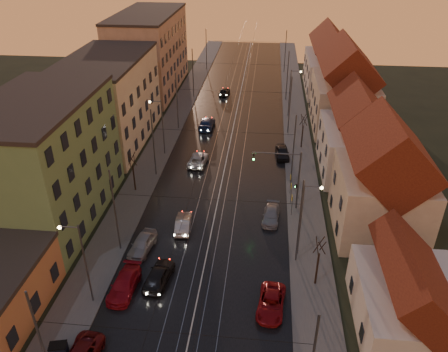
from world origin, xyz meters
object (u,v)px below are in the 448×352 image
(street_lamp_3, at_px, (292,89))
(driving_car_1, at_px, (183,223))
(driving_car_2, at_px, (198,159))
(driving_car_3, at_px, (207,123))
(street_lamp_1, at_px, (305,213))
(street_lamp_0, at_px, (81,257))
(street_lamp_2, at_px, (160,122))
(parked_left_2, at_px, (124,284))
(parked_right_1, at_px, (271,215))
(parked_right_0, at_px, (271,303))
(parked_right_2, at_px, (282,152))
(dumpster, at_px, (59,351))
(traffic_light_mast, at_px, (290,173))
(driving_car_0, at_px, (159,275))
(parked_left_3, at_px, (142,244))
(driving_car_4, at_px, (224,91))

(street_lamp_3, height_order, driving_car_1, street_lamp_3)
(driving_car_2, relative_size, driving_car_3, 0.90)
(street_lamp_1, bearing_deg, street_lamp_0, -156.28)
(street_lamp_2, bearing_deg, street_lamp_3, 41.31)
(parked_left_2, bearing_deg, driving_car_1, 72.96)
(street_lamp_0, distance_m, parked_right_1, 20.92)
(parked_right_0, bearing_deg, parked_left_2, -177.52)
(parked_right_2, bearing_deg, dumpster, -120.70)
(street_lamp_0, bearing_deg, dumpster, -91.19)
(street_lamp_2, distance_m, traffic_light_mast, 20.89)
(driving_car_3, bearing_deg, driving_car_0, 91.82)
(driving_car_0, relative_size, parked_right_2, 1.06)
(traffic_light_mast, xyz_separation_m, driving_car_2, (-11.68, 9.62, -3.93))
(parked_left_3, bearing_deg, driving_car_3, 93.61)
(driving_car_2, height_order, parked_left_2, parked_left_2)
(driving_car_0, xyz_separation_m, driving_car_3, (-0.45, 34.86, -0.01))
(street_lamp_3, distance_m, driving_car_1, 35.38)
(driving_car_1, height_order, parked_right_1, driving_car_1)
(street_lamp_2, xyz_separation_m, parked_left_3, (2.72, -20.83, -4.13))
(street_lamp_2, relative_size, driving_car_3, 1.51)
(driving_car_1, distance_m, parked_right_1, 9.56)
(driving_car_4, bearing_deg, driving_car_2, 94.74)
(parked_left_2, bearing_deg, driving_car_0, 30.12)
(street_lamp_0, xyz_separation_m, parked_left_2, (2.62, 1.54, -4.18))
(street_lamp_2, bearing_deg, parked_right_2, 2.78)
(parked_left_2, xyz_separation_m, parked_left_3, (0.10, 5.63, 0.05))
(driving_car_3, xyz_separation_m, parked_left_2, (-2.30, -36.26, -0.06))
(street_lamp_3, relative_size, driving_car_2, 1.67)
(driving_car_4, height_order, parked_right_1, driving_car_4)
(driving_car_1, bearing_deg, dumpster, 64.88)
(street_lamp_0, height_order, dumpster, street_lamp_0)
(street_lamp_2, relative_size, parked_left_2, 1.64)
(parked_right_1, bearing_deg, driving_car_3, 118.37)
(parked_right_0, xyz_separation_m, dumpster, (-15.51, -6.36, 0.05))
(street_lamp_3, bearing_deg, parked_left_2, -110.16)
(parked_left_2, bearing_deg, parked_right_0, -0.45)
(street_lamp_0, distance_m, driving_car_2, 26.52)
(driving_car_2, height_order, parked_right_1, driving_car_2)
(street_lamp_2, relative_size, parked_left_3, 1.79)
(street_lamp_0, height_order, parked_right_1, street_lamp_0)
(driving_car_0, bearing_deg, parked_left_3, -50.88)
(traffic_light_mast, bearing_deg, driving_car_2, 140.53)
(parked_right_1, bearing_deg, street_lamp_3, 89.68)
(street_lamp_3, bearing_deg, driving_car_0, -107.37)
(driving_car_0, relative_size, driving_car_4, 1.14)
(driving_car_4, height_order, parked_right_0, driving_car_4)
(driving_car_1, height_order, dumpster, driving_car_1)
(driving_car_2, xyz_separation_m, parked_left_2, (-2.80, -24.08, 0.04))
(street_lamp_2, bearing_deg, parked_right_1, -43.23)
(driving_car_1, bearing_deg, driving_car_0, 80.16)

